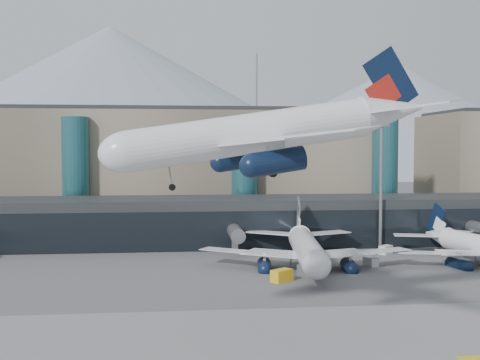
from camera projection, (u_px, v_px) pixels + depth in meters
name	position (u px, v px, depth m)	size (l,w,h in m)	color
ground	(272.00, 320.00, 72.15)	(900.00, 900.00, 0.00)	#515154
concourse	(230.00, 221.00, 129.22)	(170.00, 27.00, 10.00)	black
terminal_main	(125.00, 168.00, 158.14)	(130.00, 30.00, 31.00)	gray
teal_towers	(162.00, 176.00, 143.37)	(116.40, 19.40, 46.00)	#225A61
mountain_ridge	(214.00, 115.00, 448.84)	(910.00, 400.00, 110.00)	gray
lightmast_mid	(381.00, 179.00, 122.17)	(3.00, 1.20, 25.60)	slate
hero_jet	(283.00, 120.00, 63.94)	(37.34, 37.24, 12.11)	silver
jet_parked_mid	(305.00, 239.00, 105.38)	(38.62, 38.41, 12.51)	silver
jet_parked_right	(477.00, 239.00, 108.49)	(33.75, 34.51, 11.11)	silver
veh_c	(308.00, 270.00, 97.02)	(3.39, 1.79, 1.88)	#4C4C51
veh_d	(386.00, 250.00, 117.27)	(2.89, 1.55, 1.65)	silver
veh_g	(371.00, 262.00, 105.29)	(2.64, 1.54, 1.54)	silver
veh_h	(282.00, 276.00, 92.95)	(3.40, 1.79, 1.88)	gold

